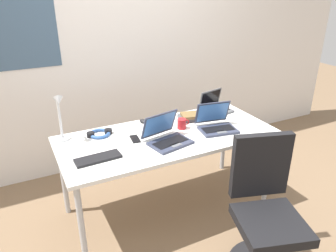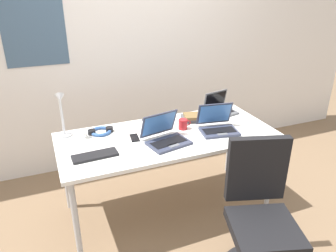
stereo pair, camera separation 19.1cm
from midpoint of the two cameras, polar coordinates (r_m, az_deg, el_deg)
ground_plane at (r=3.12m, az=-1.80°, el=-13.89°), size 12.00×12.00×0.00m
wall_back at (r=3.54m, az=-9.86°, el=13.73°), size 6.00×0.13×2.60m
desk at (r=2.75m, az=-1.99°, el=-2.63°), size 1.80×0.80×0.74m
desk_lamp at (r=2.71m, az=-20.19°, el=1.26°), size 0.12×0.18×0.40m
laptop_near_mouse at (r=2.83m, az=6.52°, el=0.27°), size 0.35×0.32×0.22m
laptop_far_corner at (r=3.20m, az=6.59°, el=3.17°), size 0.32×0.28×0.21m
laptop_mid_desk at (r=2.58m, az=-2.30°, el=-1.97°), size 0.37×0.35×0.23m
external_keyboard at (r=2.43m, az=-14.31°, el=-5.52°), size 0.33×0.13×0.02m
computer_mouse at (r=2.96m, az=-6.02°, el=0.80°), size 0.10×0.11×0.03m
cell_phone at (r=2.67m, az=-7.81°, el=-2.28°), size 0.08×0.14×0.01m
headphones at (r=2.79m, az=-13.76°, el=-1.30°), size 0.21×0.18×0.04m
book_stack at (r=3.01m, az=1.92°, el=1.61°), size 0.20×0.21×0.06m
coffee_mug at (r=2.82m, az=0.51°, el=0.37°), size 0.11×0.08×0.09m
office_chair at (r=2.44m, az=14.40°, el=-15.40°), size 0.56×0.60×0.97m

